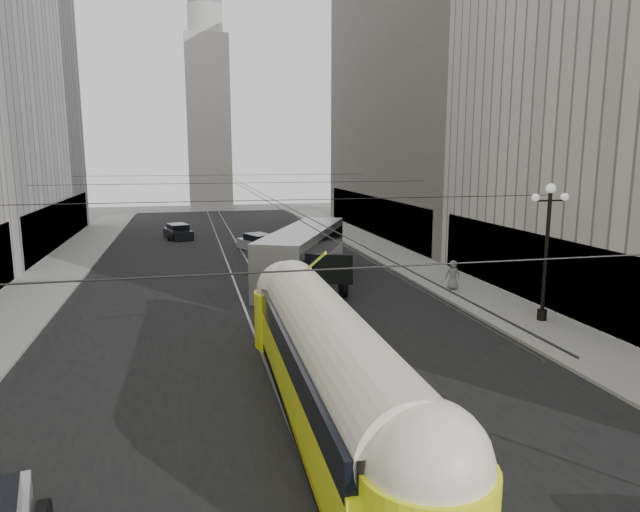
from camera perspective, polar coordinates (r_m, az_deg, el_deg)
road at (r=38.24m, az=-7.74°, el=-1.73°), size 20.00×85.00×0.02m
sidewalk_left at (r=42.38m, az=-24.59°, el=-1.30°), size 4.00×72.00×0.15m
sidewalk_right at (r=44.27m, az=7.45°, el=0.01°), size 4.00×72.00×0.15m
rail_left at (r=38.18m, az=-8.86°, el=-1.78°), size 0.12×85.00×0.04m
rail_right at (r=38.31m, az=-6.62°, el=-1.68°), size 0.12×85.00×0.04m
building_right_far at (r=58.34m, az=11.25°, el=18.36°), size 12.60×32.60×32.60m
distant_tower at (r=85.13m, az=-11.17°, el=14.81°), size 6.00×6.00×31.36m
lamppost_right_mid at (r=28.13m, az=21.74°, el=1.09°), size 1.86×0.44×6.37m
catenary at (r=36.48m, az=-7.62°, el=7.03°), size 25.00×72.00×0.23m
streetcar at (r=17.19m, az=0.90°, el=-10.56°), size 2.86×16.35×3.58m
city_bus at (r=35.19m, az=-1.65°, el=0.33°), size 7.94×13.49×3.30m
sedan_white_far at (r=46.82m, az=-6.14°, el=1.28°), size 3.33×4.77×1.39m
sedan_dark_far at (r=55.07m, az=-14.00°, el=2.36°), size 2.87×4.65×1.37m
pedestrian_sidewalk_right at (r=33.55m, az=13.14°, el=-1.85°), size 0.92×0.68×1.69m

